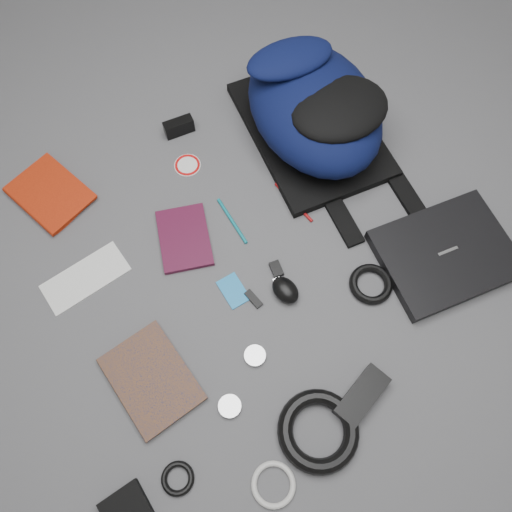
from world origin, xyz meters
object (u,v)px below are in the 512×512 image
comic_book (121,401)px  dvd_case (184,238)px  textbook_red (27,213)px  power_brick (362,396)px  backpack (314,107)px  compact_camera (179,127)px  pouch (127,512)px  mouse (285,290)px  laptop (446,254)px

comic_book → dvd_case: 0.45m
textbook_red → power_brick: power_brick is taller
textbook_red → comic_book: size_ratio=0.93×
textbook_red → backpack: bearing=-29.2°
dvd_case → compact_camera: compact_camera is taller
dvd_case → textbook_red: bearing=158.2°
textbook_red → compact_camera: 0.50m
power_brick → textbook_red: bearing=101.9°
power_brick → pouch: power_brick is taller
comic_book → pouch: 0.24m
compact_camera → power_brick: 0.92m
compact_camera → power_brick: bearing=-82.2°
backpack → power_brick: size_ratio=3.68×
comic_book → mouse: 0.49m
backpack → laptop: backpack is taller
dvd_case → pouch: (-0.44, -0.52, 0.00)m
backpack → power_brick: bearing=-106.9°
mouse → power_brick: 0.32m
power_brick → compact_camera: bearing=72.8°
compact_camera → power_brick: compact_camera is taller
pouch → mouse: bearing=22.2°
laptop → compact_camera: bearing=128.6°
dvd_case → comic_book: bearing=-118.6°
textbook_red → compact_camera: bearing=-13.7°
laptop → pouch: 1.01m
backpack → mouse: 0.53m
backpack → laptop: 0.55m
comic_book → power_brick: 0.58m
power_brick → laptop: bearing=6.4°
comic_book → pouch: (-0.09, -0.22, 0.00)m
textbook_red → dvd_case: (0.33, -0.30, -0.00)m
laptop → compact_camera: 0.85m
backpack → textbook_red: (-0.83, 0.20, -0.10)m
pouch → compact_camera: bearing=54.4°
textbook_red → compact_camera: (0.50, 0.02, 0.01)m
power_brick → comic_book: bearing=132.1°
compact_camera → pouch: 1.03m
mouse → laptop: bearing=-24.9°
comic_book → pouch: bearing=-116.4°
mouse → pouch: (-0.58, -0.24, -0.01)m
laptop → mouse: mouse is taller
dvd_case → compact_camera: size_ratio=2.13×
mouse → pouch: bearing=-163.6°
laptop → textbook_red: size_ratio=1.56×
power_brick → pouch: bearing=155.8°
laptop → comic_book: laptop is taller
dvd_case → pouch: pouch is taller
backpack → textbook_red: bearing=176.3°
backpack → laptop: (0.07, -0.53, -0.10)m
laptop → pouch: bearing=-164.3°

